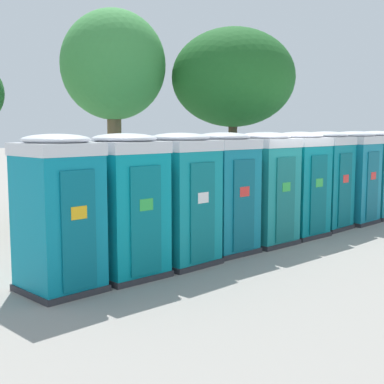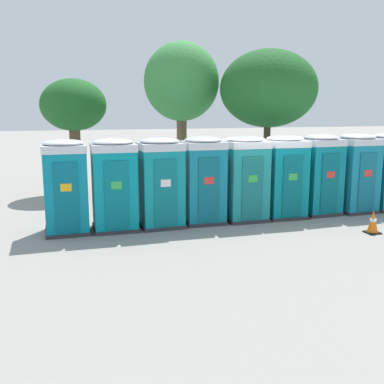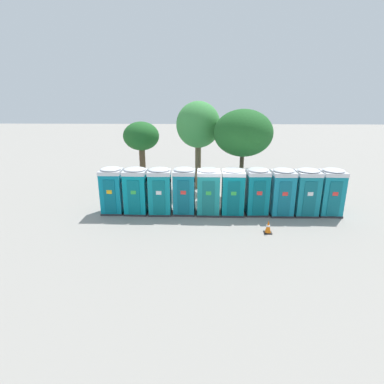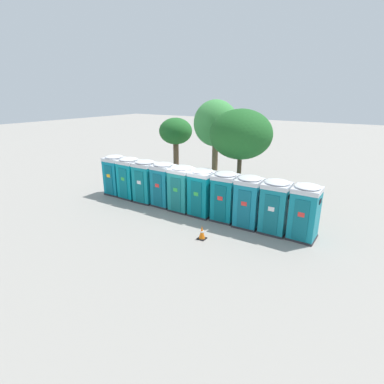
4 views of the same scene
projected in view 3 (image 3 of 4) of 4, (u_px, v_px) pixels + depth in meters
name	position (u px, v px, depth m)	size (l,w,h in m)	color
ground_plane	(220.00, 212.00, 16.65)	(120.00, 120.00, 0.00)	gray
portapotty_0	(112.00, 190.00, 16.21)	(1.18, 1.22, 2.54)	#2D2D33
portapotty_1	(136.00, 190.00, 16.13)	(1.24, 1.22, 2.54)	#2D2D33
portapotty_2	(160.00, 191.00, 16.07)	(1.24, 1.23, 2.54)	#2D2D33
portapotty_3	(184.00, 191.00, 16.11)	(1.20, 1.22, 2.54)	#2D2D33
portapotty_4	(208.00, 191.00, 16.00)	(1.24, 1.21, 2.54)	#2D2D33
portapotty_5	(233.00, 191.00, 15.96)	(1.23, 1.22, 2.54)	#2D2D33
portapotty_6	(257.00, 191.00, 16.00)	(1.22, 1.24, 2.54)	#2D2D33
portapotty_7	(282.00, 192.00, 15.90)	(1.22, 1.23, 2.54)	#2D2D33
portapotty_8	(306.00, 192.00, 15.89)	(1.24, 1.21, 2.54)	#2D2D33
portapotty_9	(331.00, 192.00, 15.90)	(1.21, 1.22, 2.54)	#2D2D33
street_tree_0	(198.00, 126.00, 19.78)	(2.91, 2.91, 5.88)	brown
street_tree_1	(141.00, 137.00, 21.22)	(2.53, 2.53, 4.49)	brown
street_tree_2	(243.00, 133.00, 17.84)	(3.52, 3.52, 5.45)	#4C3826
traffic_cone	(268.00, 227.00, 13.91)	(0.36, 0.36, 0.64)	black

